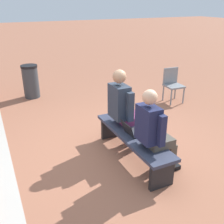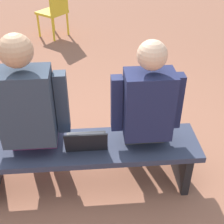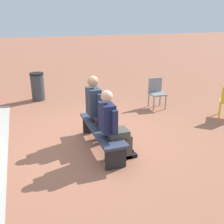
# 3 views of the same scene
# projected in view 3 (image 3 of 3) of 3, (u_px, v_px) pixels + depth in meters

# --- Properties ---
(ground_plane) EXTENTS (60.00, 60.00, 0.00)m
(ground_plane) POSITION_uv_depth(u_px,v_px,m) (93.00, 143.00, 5.50)
(ground_plane) COLOR #9E6047
(bench) EXTENTS (1.80, 0.44, 0.45)m
(bench) POSITION_uv_depth(u_px,v_px,m) (102.00, 132.00, 5.16)
(bench) COLOR #33384C
(bench) RESTS_ON ground
(person_student) EXTENTS (0.53, 0.67, 1.32)m
(person_student) POSITION_uv_depth(u_px,v_px,m) (113.00, 123.00, 4.65)
(person_student) COLOR #4C473D
(person_student) RESTS_ON ground
(person_adult) EXTENTS (0.57, 0.72, 1.39)m
(person_adult) POSITION_uv_depth(u_px,v_px,m) (99.00, 107.00, 5.40)
(person_adult) COLOR #7F2D5B
(person_adult) RESTS_ON ground
(laptop) EXTENTS (0.32, 0.29, 0.21)m
(laptop) POSITION_uv_depth(u_px,v_px,m) (101.00, 125.00, 5.10)
(laptop) COLOR black
(laptop) RESTS_ON bench
(plastic_chair_mid_courtyard) EXTENTS (0.45, 0.45, 0.84)m
(plastic_chair_mid_courtyard) POSITION_uv_depth(u_px,v_px,m) (156.00, 91.00, 7.46)
(plastic_chair_mid_courtyard) COLOR gray
(plastic_chair_mid_courtyard) RESTS_ON ground
(litter_bin) EXTENTS (0.42, 0.42, 0.86)m
(litter_bin) POSITION_uv_depth(u_px,v_px,m) (38.00, 87.00, 8.12)
(litter_bin) COLOR #383D42
(litter_bin) RESTS_ON ground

